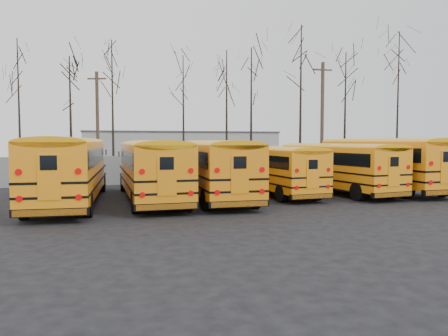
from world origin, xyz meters
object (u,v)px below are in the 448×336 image
object	(u,v)px
bus_e	(335,163)
bus_b	(152,165)
bus_f	(380,159)
utility_pole_right	(322,117)
utility_pole_left	(98,123)
bus_a	(69,165)
bus_c	(213,164)
bus_d	(272,166)

from	to	relation	value
bus_e	bus_b	bearing A→B (deg)	177.53
bus_e	bus_f	size ratio (longest dim) A/B	0.91
bus_b	utility_pole_right	distance (m)	21.18
bus_e	utility_pole_left	world-z (taller)	utility_pole_left
bus_f	bus_a	bearing A→B (deg)	-178.31
bus_c	bus_a	bearing A→B (deg)	-177.78
bus_a	utility_pole_left	size ratio (longest dim) A/B	1.35
bus_a	bus_f	distance (m)	18.01
bus_d	utility_pole_right	size ratio (longest dim) A/B	1.02
bus_c	bus_f	bearing A→B (deg)	7.51
bus_c	bus_e	size ratio (longest dim) A/B	1.06
bus_a	bus_b	xyz separation A→B (m)	(3.92, 0.11, -0.09)
bus_a	bus_d	distance (m)	10.94
bus_f	utility_pole_left	xyz separation A→B (m)	(-16.43, 15.53, 2.62)
bus_d	utility_pole_left	distance (m)	18.15
bus_c	utility_pole_right	size ratio (longest dim) A/B	1.14
utility_pole_right	bus_a	bearing A→B (deg)	-146.16
bus_b	bus_f	distance (m)	14.09
bus_d	bus_e	bearing A→B (deg)	-9.89
bus_a	bus_f	bearing A→B (deg)	7.58
bus_c	utility_pole_left	world-z (taller)	utility_pole_left
bus_a	bus_b	size ratio (longest dim) A/B	1.06
bus_b	utility_pole_left	xyz separation A→B (m)	(-2.36, 16.27, 2.69)
bus_b	utility_pole_left	distance (m)	16.66
bus_c	bus_e	xyz separation A→B (m)	(7.63, 0.66, -0.11)
bus_e	bus_f	bearing A→B (deg)	-0.67
bus_b	bus_f	bearing A→B (deg)	3.69
bus_b	utility_pole_right	xyz separation A→B (m)	(16.73, 12.57, 3.27)
bus_d	utility_pole_left	xyz separation A→B (m)	(-9.32, 15.30, 2.89)
bus_a	utility_pole_left	xyz separation A→B (m)	(1.56, 16.37, 2.60)
bus_c	utility_pole_right	distance (m)	18.89
bus_d	utility_pole_left	bearing A→B (deg)	118.51
bus_b	bus_f	xyz separation A→B (m)	(14.07, 0.74, 0.07)
bus_a	bus_b	world-z (taller)	bus_a
bus_b	bus_c	distance (m)	3.18
bus_a	utility_pole_left	distance (m)	16.65
bus_e	utility_pole_left	bearing A→B (deg)	124.76
bus_e	bus_f	distance (m)	3.28
bus_c	bus_d	size ratio (longest dim) A/B	1.12
bus_e	utility_pole_right	world-z (taller)	utility_pole_right
bus_b	bus_d	size ratio (longest dim) A/B	1.12
bus_d	bus_e	size ratio (longest dim) A/B	0.94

